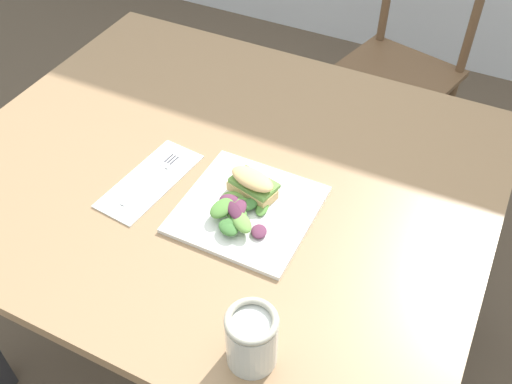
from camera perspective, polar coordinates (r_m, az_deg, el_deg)
The scene contains 9 objects.
ground_plane at distance 1.90m, azimuth -2.14°, elevation -14.35°, with size 9.27×9.27×0.00m, color brown.
dining_table at distance 1.40m, azimuth -3.42°, elevation -1.14°, with size 1.21×1.02×0.74m.
chair_wooden_far at distance 2.23m, azimuth 13.89°, elevation 11.56°, with size 0.49×0.49×0.87m.
plate_lunch at distance 1.22m, azimuth -0.84°, elevation -1.69°, with size 0.27×0.27×0.01m, color white.
sandwich_half_front at distance 1.23m, azimuth -0.34°, elevation 0.79°, with size 0.11×0.08×0.06m.
salad_mixed_greens at distance 1.19m, azimuth -1.99°, elevation -1.96°, with size 0.14×0.14×0.03m.
napkin_folded at distance 1.31m, azimuth -10.35°, elevation 1.11°, with size 0.11×0.26×0.00m, color white.
fork_on_napkin at distance 1.31m, azimuth -9.89°, elevation 1.67°, with size 0.04×0.19×0.00m.
mason_jar_iced_tea at distance 0.98m, azimuth -0.42°, elevation -14.39°, with size 0.09×0.09×0.12m.
Camera 1 is at (0.49, -0.84, 1.63)m, focal length 40.75 mm.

